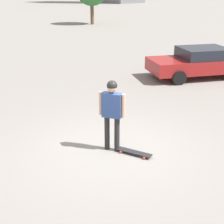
# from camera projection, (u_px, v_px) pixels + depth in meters

# --- Properties ---
(ground_plane) EXTENTS (220.00, 220.00, 0.00)m
(ground_plane) POSITION_uv_depth(u_px,v_px,m) (112.00, 149.00, 7.91)
(ground_plane) COLOR gray
(person) EXTENTS (0.59, 0.40, 1.81)m
(person) POSITION_uv_depth(u_px,v_px,m) (112.00, 108.00, 7.49)
(person) COLOR #262628
(person) RESTS_ON ground_plane
(skateboard) EXTENTS (0.92, 0.49, 0.08)m
(skateboard) POSITION_uv_depth(u_px,v_px,m) (134.00, 152.00, 7.64)
(skateboard) COLOR #232328
(skateboard) RESTS_ON ground_plane
(car_parked_near) EXTENTS (3.87, 4.96, 1.34)m
(car_parked_near) POSITION_uv_depth(u_px,v_px,m) (201.00, 62.00, 14.10)
(car_parked_near) COLOR maroon
(car_parked_near) RESTS_ON ground_plane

